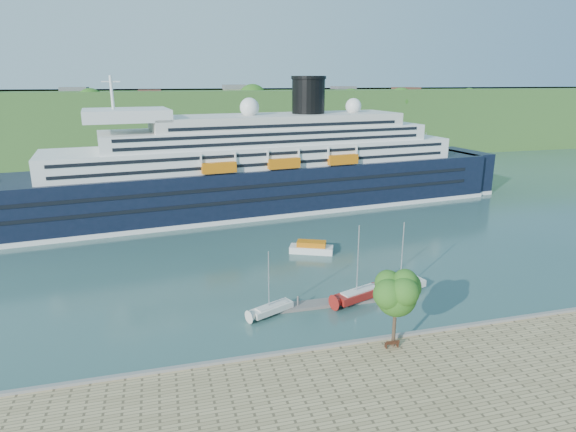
# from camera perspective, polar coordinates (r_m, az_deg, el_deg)

# --- Properties ---
(ground) EXTENTS (400.00, 400.00, 0.00)m
(ground) POSITION_cam_1_polar(r_m,az_deg,el_deg) (53.70, 7.56, -15.56)
(ground) COLOR #2A4C46
(ground) RESTS_ON ground
(far_hillside) EXTENTS (400.00, 50.00, 24.00)m
(far_hillside) POSITION_cam_1_polar(r_m,az_deg,el_deg) (188.60, -9.59, 10.89)
(far_hillside) COLOR #375E25
(far_hillside) RESTS_ON ground
(quay_coping) EXTENTS (220.00, 0.50, 0.30)m
(quay_coping) POSITION_cam_1_polar(r_m,az_deg,el_deg) (52.95, 7.69, -14.60)
(quay_coping) COLOR slate
(quay_coping) RESTS_ON promenade
(cruise_ship) EXTENTS (128.95, 32.71, 28.67)m
(cruise_ship) POSITION_cam_1_polar(r_m,az_deg,el_deg) (104.07, -4.49, 8.39)
(cruise_ship) COLOR black
(cruise_ship) RESTS_ON ground
(park_bench) EXTENTS (1.58, 0.74, 0.99)m
(park_bench) POSITION_cam_1_polar(r_m,az_deg,el_deg) (52.82, 12.20, -14.49)
(park_bench) COLOR #422213
(park_bench) RESTS_ON promenade
(promenade_tree) EXTENTS (5.57, 5.57, 9.23)m
(promenade_tree) POSITION_cam_1_polar(r_m,az_deg,el_deg) (51.17, 12.63, -10.34)
(promenade_tree) COLOR #245A17
(promenade_tree) RESTS_ON promenade
(floating_pontoon) EXTENTS (17.86, 2.43, 0.40)m
(floating_pontoon) POSITION_cam_1_polar(r_m,az_deg,el_deg) (63.63, 6.41, -10.00)
(floating_pontoon) COLOR slate
(floating_pontoon) RESTS_ON ground
(sailboat_white_near) EXTENTS (6.33, 4.11, 7.97)m
(sailboat_white_near) POSITION_cam_1_polar(r_m,az_deg,el_deg) (58.67, -1.95, -8.15)
(sailboat_white_near) COLOR silver
(sailboat_white_near) RESTS_ON ground
(sailboat_red) EXTENTS (8.00, 4.59, 9.98)m
(sailboat_red) POSITION_cam_1_polar(r_m,az_deg,el_deg) (62.30, 8.62, -5.85)
(sailboat_red) COLOR maroon
(sailboat_red) RESTS_ON ground
(sailboat_white_far) EXTENTS (7.69, 3.77, 9.57)m
(sailboat_white_far) POSITION_cam_1_polar(r_m,az_deg,el_deg) (66.10, 13.66, -5.03)
(sailboat_white_far) COLOR silver
(sailboat_white_far) RESTS_ON ground
(tender_launch) EXTENTS (7.61, 5.18, 2.00)m
(tender_launch) POSITION_cam_1_polar(r_m,az_deg,el_deg) (80.22, 2.79, -3.69)
(tender_launch) COLOR #CC680C
(tender_launch) RESTS_ON ground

